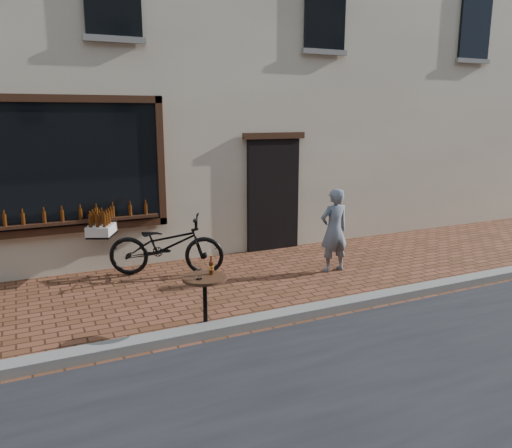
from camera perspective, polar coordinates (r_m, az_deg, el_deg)
name	(u,v)px	position (r m, az deg, el deg)	size (l,w,h in m)	color
ground	(264,332)	(6.40, 0.87, -12.19)	(90.00, 90.00, 0.00)	#532E1B
kerb	(257,321)	(6.54, 0.09, -11.05)	(90.00, 0.25, 0.12)	slate
shop_building	(134,5)	(12.22, -13.78, 23.13)	(28.00, 6.20, 10.00)	beige
cargo_bicycle	(164,245)	(8.53, -10.47, -2.35)	(2.28, 1.48, 1.08)	black
bistro_table	(205,292)	(6.28, -5.84, -7.75)	(0.55, 0.55, 0.95)	black
pedestrian	(334,230)	(8.64, 8.90, -0.70)	(0.53, 0.35, 1.44)	slate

